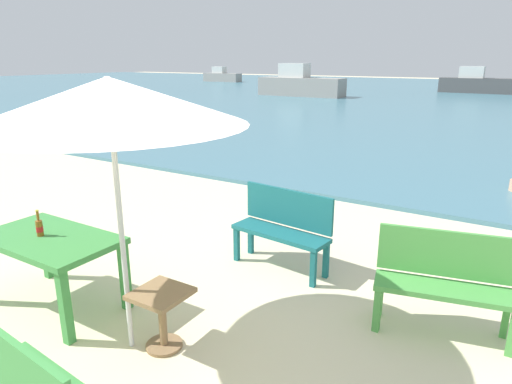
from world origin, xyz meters
The scene contains 11 objects.
ground_plane centered at (0.00, 0.00, 0.00)m, with size 120.00×120.00×0.00m, color beige.
sea_water centered at (0.00, 30.00, 0.04)m, with size 120.00×50.00×0.08m, color teal.
picnic_table_green centered at (-1.30, 0.20, 0.65)m, with size 1.40×0.80×0.76m.
beer_bottle_amber centered at (-1.39, 0.17, 0.85)m, with size 0.07×0.07×0.26m.
patio_umbrella centered at (-0.16, 0.12, 2.12)m, with size 2.10×2.10×2.30m.
side_table_wood centered at (0.10, 0.25, 0.35)m, with size 0.44×0.44×0.54m.
bench_teal_center centered at (0.23, 2.19, 0.54)m, with size 1.23×0.49×0.95m.
bench_green_right centered at (2.09, 1.79, 0.54)m, with size 1.25×0.61×0.95m.
boat_sailboat centered at (-25.66, 36.79, 0.62)m, with size 4.14×1.13×1.50m.
boat_barge centered at (-10.56, 24.49, 0.81)m, with size 5.59×1.52×2.03m.
boat_tanker centered at (-1.20, 33.31, 0.73)m, with size 4.95×1.35×1.80m.
Camera 1 is at (2.55, -2.20, 2.43)m, focal length 31.45 mm.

